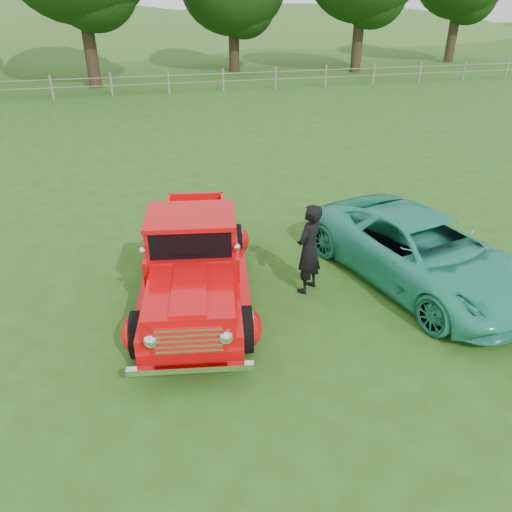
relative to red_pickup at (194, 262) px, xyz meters
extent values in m
plane|color=#2B5115|center=(1.16, -1.42, -0.80)|extent=(140.00, 140.00, 0.00)
ellipsoid|color=#376425|center=(21.16, 60.58, -4.65)|extent=(72.00, 52.00, 14.00)
cube|color=gray|center=(1.16, 20.58, -0.25)|extent=(48.00, 0.04, 0.04)
cube|color=gray|center=(1.16, 20.58, 0.15)|extent=(48.00, 0.04, 0.04)
cylinder|color=#302418|center=(-2.84, 23.58, 1.62)|extent=(0.70, 0.70, 4.84)
cylinder|color=#302418|center=(6.16, 27.58, 1.07)|extent=(0.70, 0.70, 3.74)
cylinder|color=#302418|center=(14.16, 25.58, 1.40)|extent=(0.70, 0.70, 4.40)
cylinder|color=#302418|center=(23.16, 28.58, 1.29)|extent=(0.70, 0.70, 4.18)
cylinder|color=black|center=(-1.05, -1.37, -0.42)|extent=(0.35, 0.79, 0.76)
cylinder|color=black|center=(0.59, -1.62, -0.42)|extent=(0.35, 0.79, 0.76)
cylinder|color=black|center=(-0.58, 1.69, -0.42)|extent=(0.35, 0.79, 0.76)
cylinder|color=black|center=(1.06, 1.44, -0.42)|extent=(0.35, 0.79, 0.76)
cube|color=red|center=(0.01, 0.04, -0.22)|extent=(2.24, 4.79, 0.44)
ellipsoid|color=red|center=(-1.12, -1.36, -0.38)|extent=(0.52, 0.80, 0.54)
ellipsoid|color=red|center=(0.66, -1.63, -0.38)|extent=(0.52, 0.80, 0.54)
ellipsoid|color=red|center=(-0.65, 1.70, -0.38)|extent=(0.52, 0.80, 0.54)
ellipsoid|color=red|center=(1.13, 1.43, -0.38)|extent=(0.52, 0.80, 0.54)
cube|color=red|center=(-0.23, -1.50, 0.17)|extent=(1.56, 1.78, 0.42)
cube|color=red|center=(-0.01, -0.06, 0.19)|extent=(1.78, 1.58, 0.44)
cube|color=black|center=(-0.01, -0.06, 0.66)|extent=(1.60, 1.33, 0.50)
cube|color=red|center=(-0.01, -0.06, 0.94)|extent=(1.69, 1.44, 0.08)
cube|color=red|center=(0.21, 1.37, 0.15)|extent=(1.46, 2.11, 0.45)
cube|color=white|center=(-0.35, -2.30, 0.05)|extent=(1.07, 0.26, 0.50)
cube|color=white|center=(-0.37, -2.40, -0.38)|extent=(1.80, 0.37, 0.10)
cube|color=white|center=(0.37, 2.43, -0.38)|extent=(1.71, 0.36, 0.10)
imported|color=teal|center=(4.37, -0.36, -0.12)|extent=(3.44, 5.30, 1.36)
imported|color=black|center=(2.14, -0.14, 0.09)|extent=(0.77, 0.75, 1.77)
camera|label=1|loc=(-0.71, -7.92, 4.41)|focal=35.00mm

